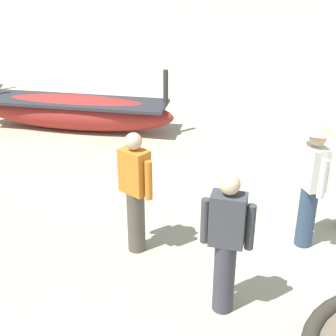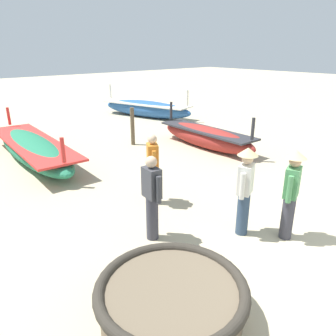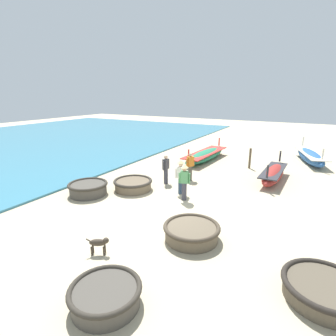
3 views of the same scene
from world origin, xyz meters
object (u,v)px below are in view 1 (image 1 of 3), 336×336
at_px(fisherman_with_hat, 312,177).
at_px(fisherman_standing_left, 226,242).
at_px(long_boat_red_hull, 76,111).
at_px(fisherman_hauling, 135,190).

height_order(fisherman_with_hat, fisherman_standing_left, fisherman_with_hat).
relative_size(long_boat_red_hull, fisherman_with_hat, 2.49).
distance_m(long_boat_red_hull, fisherman_with_hat, 5.63).
height_order(long_boat_red_hull, fisherman_standing_left, fisherman_standing_left).
bearing_deg(long_boat_red_hull, fisherman_standing_left, -146.61).
height_order(long_boat_red_hull, fisherman_hauling, fisherman_hauling).
distance_m(fisherman_with_hat, fisherman_hauling, 2.13).
distance_m(fisherman_with_hat, fisherman_standing_left, 1.66).
bearing_deg(fisherman_standing_left, long_boat_red_hull, 33.39).
bearing_deg(fisherman_with_hat, fisherman_standing_left, 144.49).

